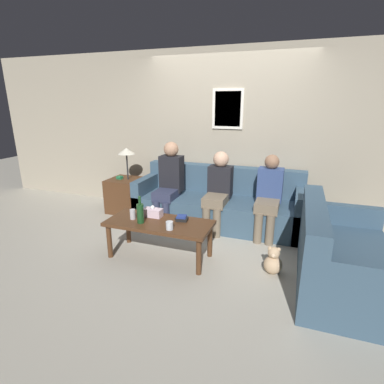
{
  "coord_description": "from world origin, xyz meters",
  "views": [
    {
      "loc": [
        1.08,
        -3.71,
        1.82
      ],
      "look_at": [
        -0.19,
        -0.15,
        0.66
      ],
      "focal_mm": 28.0,
      "sensor_mm": 36.0,
      "label": 1
    }
  ],
  "objects_px": {
    "drinking_glass": "(170,226)",
    "person_right": "(269,193)",
    "couch_main": "(218,204)",
    "coffee_table": "(159,226)",
    "person_left": "(169,180)",
    "teddy_bear": "(273,262)",
    "couch_side": "(340,259)",
    "wine_bottle": "(140,213)",
    "person_middle": "(218,188)"
  },
  "relations": [
    {
      "from": "couch_main",
      "to": "person_right",
      "type": "xyz_separation_m",
      "value": [
        0.75,
        -0.19,
        0.31
      ]
    },
    {
      "from": "wine_bottle",
      "to": "drinking_glass",
      "type": "bearing_deg",
      "value": -8.93
    },
    {
      "from": "drinking_glass",
      "to": "person_left",
      "type": "distance_m",
      "value": 1.38
    },
    {
      "from": "couch_main",
      "to": "wine_bottle",
      "type": "distance_m",
      "value": 1.53
    },
    {
      "from": "teddy_bear",
      "to": "wine_bottle",
      "type": "bearing_deg",
      "value": -173.15
    },
    {
      "from": "drinking_glass",
      "to": "couch_side",
      "type": "bearing_deg",
      "value": 7.82
    },
    {
      "from": "person_left",
      "to": "teddy_bear",
      "type": "xyz_separation_m",
      "value": [
        1.67,
        -1.01,
        -0.53
      ]
    },
    {
      "from": "person_left",
      "to": "teddy_bear",
      "type": "bearing_deg",
      "value": -31.21
    },
    {
      "from": "person_middle",
      "to": "coffee_table",
      "type": "bearing_deg",
      "value": -111.24
    },
    {
      "from": "person_left",
      "to": "teddy_bear",
      "type": "relative_size",
      "value": 3.89
    },
    {
      "from": "couch_side",
      "to": "person_left",
      "type": "xyz_separation_m",
      "value": [
        -2.31,
        1.01,
        0.37
      ]
    },
    {
      "from": "couch_main",
      "to": "person_left",
      "type": "relative_size",
      "value": 2.02
    },
    {
      "from": "couch_main",
      "to": "drinking_glass",
      "type": "xyz_separation_m",
      "value": [
        -0.18,
        -1.45,
        0.21
      ]
    },
    {
      "from": "couch_side",
      "to": "coffee_table",
      "type": "relative_size",
      "value": 1.22
    },
    {
      "from": "coffee_table",
      "to": "teddy_bear",
      "type": "distance_m",
      "value": 1.35
    },
    {
      "from": "couch_main",
      "to": "person_left",
      "type": "height_order",
      "value": "person_left"
    },
    {
      "from": "drinking_glass",
      "to": "person_middle",
      "type": "bearing_deg",
      "value": 80.13
    },
    {
      "from": "person_left",
      "to": "teddy_bear",
      "type": "height_order",
      "value": "person_left"
    },
    {
      "from": "coffee_table",
      "to": "drinking_glass",
      "type": "relative_size",
      "value": 13.51
    },
    {
      "from": "person_right",
      "to": "teddy_bear",
      "type": "bearing_deg",
      "value": -79.73
    },
    {
      "from": "wine_bottle",
      "to": "couch_side",
      "type": "bearing_deg",
      "value": 4.76
    },
    {
      "from": "couch_side",
      "to": "person_middle",
      "type": "relative_size",
      "value": 1.36
    },
    {
      "from": "couch_main",
      "to": "person_left",
      "type": "xyz_separation_m",
      "value": [
        -0.73,
        -0.19,
        0.37
      ]
    },
    {
      "from": "person_middle",
      "to": "teddy_bear",
      "type": "height_order",
      "value": "person_middle"
    },
    {
      "from": "person_right",
      "to": "wine_bottle",
      "type": "bearing_deg",
      "value": -138.02
    },
    {
      "from": "coffee_table",
      "to": "drinking_glass",
      "type": "xyz_separation_m",
      "value": [
        0.21,
        -0.16,
        0.11
      ]
    },
    {
      "from": "drinking_glass",
      "to": "teddy_bear",
      "type": "xyz_separation_m",
      "value": [
        1.12,
        0.24,
        -0.37
      ]
    },
    {
      "from": "wine_bottle",
      "to": "person_middle",
      "type": "relative_size",
      "value": 0.29
    },
    {
      "from": "drinking_glass",
      "to": "person_middle",
      "type": "distance_m",
      "value": 1.28
    },
    {
      "from": "coffee_table",
      "to": "person_left",
      "type": "xyz_separation_m",
      "value": [
        -0.35,
        1.09,
        0.27
      ]
    },
    {
      "from": "couch_main",
      "to": "teddy_bear",
      "type": "height_order",
      "value": "couch_main"
    },
    {
      "from": "couch_main",
      "to": "person_middle",
      "type": "height_order",
      "value": "person_middle"
    },
    {
      "from": "couch_side",
      "to": "person_left",
      "type": "height_order",
      "value": "person_left"
    },
    {
      "from": "person_middle",
      "to": "couch_main",
      "type": "bearing_deg",
      "value": 101.61
    },
    {
      "from": "person_middle",
      "to": "person_right",
      "type": "relative_size",
      "value": 1.0
    },
    {
      "from": "wine_bottle",
      "to": "drinking_glass",
      "type": "relative_size",
      "value": 3.5
    },
    {
      "from": "coffee_table",
      "to": "couch_side",
      "type": "bearing_deg",
      "value": 2.29
    },
    {
      "from": "coffee_table",
      "to": "person_right",
      "type": "xyz_separation_m",
      "value": [
        1.14,
        1.09,
        0.21
      ]
    },
    {
      "from": "wine_bottle",
      "to": "person_right",
      "type": "distance_m",
      "value": 1.79
    },
    {
      "from": "couch_side",
      "to": "person_left",
      "type": "distance_m",
      "value": 2.55
    },
    {
      "from": "drinking_glass",
      "to": "coffee_table",
      "type": "bearing_deg",
      "value": 141.74
    },
    {
      "from": "wine_bottle",
      "to": "drinking_glass",
      "type": "xyz_separation_m",
      "value": [
        0.39,
        -0.06,
        -0.08
      ]
    },
    {
      "from": "person_middle",
      "to": "person_right",
      "type": "height_order",
      "value": "person_middle"
    },
    {
      "from": "couch_side",
      "to": "drinking_glass",
      "type": "relative_size",
      "value": 16.54
    },
    {
      "from": "drinking_glass",
      "to": "person_right",
      "type": "distance_m",
      "value": 1.57
    },
    {
      "from": "coffee_table",
      "to": "person_left",
      "type": "distance_m",
      "value": 1.18
    },
    {
      "from": "person_left",
      "to": "drinking_glass",
      "type": "bearing_deg",
      "value": -66.21
    },
    {
      "from": "couch_side",
      "to": "wine_bottle",
      "type": "height_order",
      "value": "couch_side"
    },
    {
      "from": "couch_side",
      "to": "wine_bottle",
      "type": "xyz_separation_m",
      "value": [
        -2.15,
        -0.18,
        0.29
      ]
    },
    {
      "from": "couch_side",
      "to": "coffee_table",
      "type": "xyz_separation_m",
      "value": [
        -1.96,
        -0.08,
        0.1
      ]
    }
  ]
}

